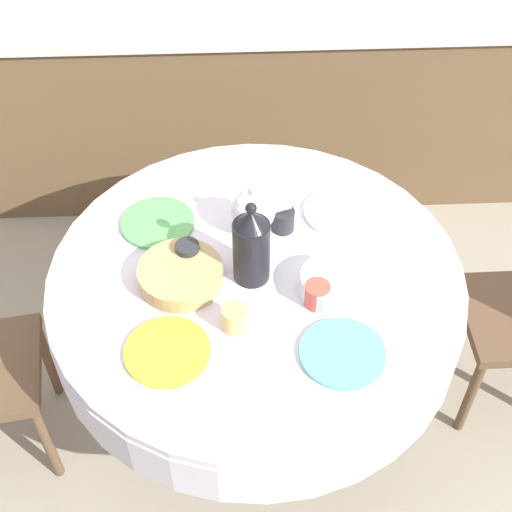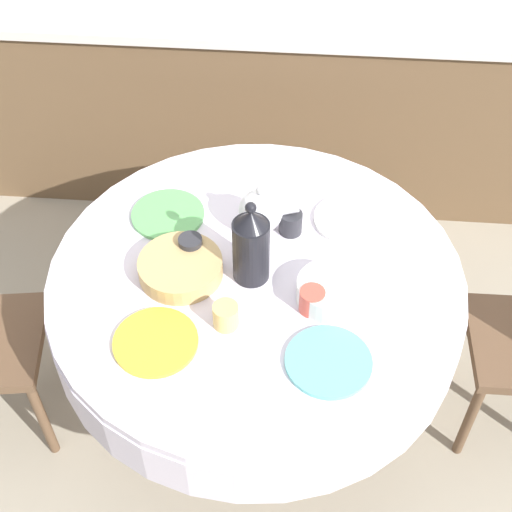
# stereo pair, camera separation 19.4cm
# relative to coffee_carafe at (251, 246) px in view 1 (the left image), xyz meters

# --- Properties ---
(ground_plane) EXTENTS (12.00, 12.00, 0.00)m
(ground_plane) POSITION_rel_coffee_carafe_xyz_m (0.01, 0.01, -0.86)
(ground_plane) COLOR #9E937F
(kitchen_counter) EXTENTS (3.24, 0.64, 0.94)m
(kitchen_counter) POSITION_rel_coffee_carafe_xyz_m (0.01, 1.38, -0.39)
(kitchen_counter) COLOR brown
(kitchen_counter) RESTS_ON ground_plane
(dining_table) EXTENTS (1.35, 1.35, 0.73)m
(dining_table) POSITION_rel_coffee_carafe_xyz_m (0.01, 0.01, -0.26)
(dining_table) COLOR tan
(dining_table) RESTS_ON ground_plane
(plate_near_left) EXTENTS (0.25, 0.25, 0.01)m
(plate_near_left) POSITION_rel_coffee_carafe_xyz_m (-0.26, -0.29, -0.13)
(plate_near_left) COLOR yellow
(plate_near_left) RESTS_ON dining_table
(cup_near_left) EXTENTS (0.08, 0.08, 0.08)m
(cup_near_left) POSITION_rel_coffee_carafe_xyz_m (-0.06, -0.20, -0.09)
(cup_near_left) COLOR #DBB766
(cup_near_left) RESTS_ON dining_table
(plate_near_right) EXTENTS (0.25, 0.25, 0.01)m
(plate_near_right) POSITION_rel_coffee_carafe_xyz_m (0.25, -0.32, -0.13)
(plate_near_right) COLOR #60BCB7
(plate_near_right) RESTS_ON dining_table
(cup_near_right) EXTENTS (0.08, 0.08, 0.08)m
(cup_near_right) POSITION_rel_coffee_carafe_xyz_m (0.20, -0.12, -0.09)
(cup_near_right) COLOR #CC4C3D
(cup_near_right) RESTS_ON dining_table
(plate_far_left) EXTENTS (0.25, 0.25, 0.01)m
(plate_far_left) POSITION_rel_coffee_carafe_xyz_m (-0.31, 0.25, -0.13)
(plate_far_left) COLOR #5BA85B
(plate_far_left) RESTS_ON dining_table
(cup_far_left) EXTENTS (0.08, 0.08, 0.08)m
(cup_far_left) POSITION_rel_coffee_carafe_xyz_m (-0.20, 0.07, -0.09)
(cup_far_left) COLOR #28282D
(cup_far_left) RESTS_ON dining_table
(plate_far_right) EXTENTS (0.25, 0.25, 0.01)m
(plate_far_right) POSITION_rel_coffee_carafe_xyz_m (0.32, 0.27, -0.13)
(plate_far_right) COLOR white
(plate_far_right) RESTS_ON dining_table
(cup_far_right) EXTENTS (0.08, 0.08, 0.08)m
(cup_far_right) POSITION_rel_coffee_carafe_xyz_m (0.11, 0.21, -0.09)
(cup_far_right) COLOR #28282D
(cup_far_right) RESTS_ON dining_table
(coffee_carafe) EXTENTS (0.12, 0.12, 0.31)m
(coffee_carafe) POSITION_rel_coffee_carafe_xyz_m (0.00, 0.00, 0.00)
(coffee_carafe) COLOR black
(coffee_carafe) RESTS_ON dining_table
(teapot) EXTENTS (0.21, 0.15, 0.19)m
(teapot) POSITION_rel_coffee_carafe_xyz_m (0.01, 0.21, -0.05)
(teapot) COLOR white
(teapot) RESTS_ON dining_table
(bread_basket) EXTENTS (0.27, 0.27, 0.06)m
(bread_basket) POSITION_rel_coffee_carafe_xyz_m (-0.22, -0.01, -0.10)
(bread_basket) COLOR tan
(bread_basket) RESTS_ON dining_table
(fruit_bowl) EXTENTS (0.20, 0.20, 0.08)m
(fruit_bowl) POSITION_rel_coffee_carafe_xyz_m (0.25, -0.08, -0.10)
(fruit_bowl) COLOR silver
(fruit_bowl) RESTS_ON dining_table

